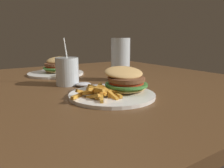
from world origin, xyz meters
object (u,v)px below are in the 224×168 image
at_px(juice_glass, 67,72).
at_px(spoon, 85,84).
at_px(meal_plate_far, 56,69).
at_px(beer_glass, 120,61).
at_px(meal_plate_near, 119,87).

relative_size(juice_glass, spoon, 0.96).
bearing_deg(spoon, meal_plate_far, -77.93).
bearing_deg(meal_plate_far, juice_glass, -100.14).
height_order(beer_glass, spoon, beer_glass).
bearing_deg(spoon, meal_plate_near, 111.65).
bearing_deg(beer_glass, meal_plate_near, -126.74).
relative_size(meal_plate_near, juice_glass, 1.54).
height_order(spoon, meal_plate_far, meal_plate_far).
xyz_separation_m(meal_plate_near, spoon, (-0.03, 0.17, -0.02)).
relative_size(beer_glass, spoon, 0.95).
bearing_deg(meal_plate_near, spoon, 99.28).
xyz_separation_m(meal_plate_near, meal_plate_far, (-0.03, 0.49, -0.00)).
bearing_deg(spoon, juice_glass, -41.19).
bearing_deg(beer_glass, meal_plate_far, 120.87).
xyz_separation_m(beer_glass, meal_plate_far, (-0.18, 0.29, -0.06)).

